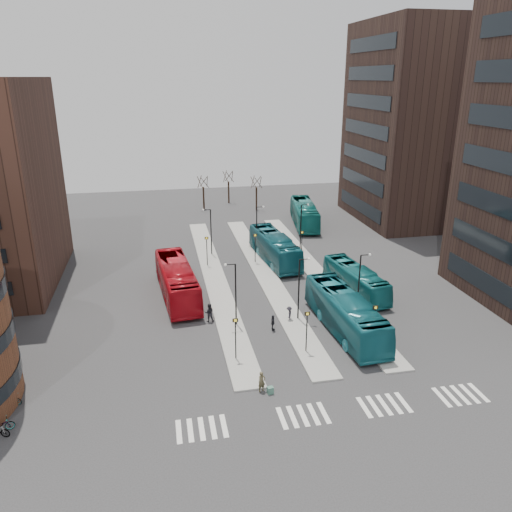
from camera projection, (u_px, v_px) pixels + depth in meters
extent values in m
plane|color=#2B2B2D|center=(337.00, 454.00, 30.87)|extent=(160.00, 160.00, 0.00)
cube|color=gray|center=(215.00, 278.00, 57.78)|extent=(2.50, 45.00, 0.15)
cube|color=gray|center=(265.00, 274.00, 58.89)|extent=(2.50, 45.00, 0.15)
cube|color=gray|center=(314.00, 270.00, 60.00)|extent=(2.50, 45.00, 0.15)
cube|color=navy|center=(270.00, 390.00, 36.66)|extent=(0.49, 0.42, 0.55)
imported|color=#B30D18|center=(177.00, 280.00, 52.38)|extent=(4.33, 13.50, 3.70)
imported|color=#15606C|center=(345.00, 313.00, 45.25)|extent=(3.78, 13.15, 3.62)
imported|color=#12515C|center=(274.00, 248.00, 62.66)|extent=(4.19, 13.00, 3.56)
imported|color=#15686D|center=(355.00, 280.00, 53.49)|extent=(3.89, 10.91, 2.97)
imported|color=#156C68|center=(304.00, 214.00, 77.89)|extent=(5.14, 13.49, 3.67)
imported|color=#4C452D|center=(262.00, 382.00, 36.77)|extent=(0.68, 0.56, 1.61)
imported|color=black|center=(209.00, 313.00, 47.29)|extent=(0.95, 0.77, 1.83)
imported|color=black|center=(273.00, 323.00, 45.68)|extent=(0.66, 0.96, 1.52)
imported|color=black|center=(289.00, 314.00, 47.51)|extent=(0.80, 1.06, 1.45)
imported|color=gray|center=(12.00, 399.00, 35.45)|extent=(1.63, 1.01, 0.81)
cube|color=silver|center=(179.00, 432.00, 32.80)|extent=(0.35, 2.40, 0.01)
cube|color=silver|center=(190.00, 430.00, 32.94)|extent=(0.35, 2.40, 0.01)
cube|color=silver|center=(202.00, 429.00, 33.07)|extent=(0.35, 2.40, 0.01)
cube|color=silver|center=(213.00, 427.00, 33.21)|extent=(0.35, 2.40, 0.01)
cube|color=silver|center=(224.00, 426.00, 33.35)|extent=(0.35, 2.40, 0.01)
cube|color=silver|center=(282.00, 418.00, 34.09)|extent=(0.35, 2.40, 0.01)
cube|color=silver|center=(293.00, 417.00, 34.23)|extent=(0.35, 2.40, 0.01)
cube|color=silver|center=(303.00, 415.00, 34.37)|extent=(0.35, 2.40, 0.01)
cube|color=silver|center=(313.00, 414.00, 34.51)|extent=(0.35, 2.40, 0.01)
cube|color=silver|center=(324.00, 413.00, 34.65)|extent=(0.35, 2.40, 0.01)
cube|color=silver|center=(364.00, 407.00, 35.20)|extent=(0.35, 2.40, 0.01)
cube|color=silver|center=(374.00, 406.00, 35.34)|extent=(0.35, 2.40, 0.01)
cube|color=silver|center=(384.00, 405.00, 35.48)|extent=(0.35, 2.40, 0.01)
cube|color=silver|center=(394.00, 403.00, 35.62)|extent=(0.35, 2.40, 0.01)
cube|color=silver|center=(404.00, 402.00, 35.76)|extent=(0.35, 2.40, 0.01)
cube|color=silver|center=(442.00, 397.00, 36.31)|extent=(0.35, 2.40, 0.01)
cube|color=silver|center=(451.00, 396.00, 36.45)|extent=(0.35, 2.40, 0.01)
cube|color=silver|center=(460.00, 395.00, 36.59)|extent=(0.35, 2.40, 0.01)
cube|color=silver|center=(469.00, 394.00, 36.73)|extent=(0.35, 2.40, 0.01)
cube|color=silver|center=(479.00, 392.00, 36.87)|extent=(0.35, 2.40, 0.01)
cube|color=black|center=(494.00, 288.00, 48.84)|extent=(0.12, 16.00, 2.00)
cube|color=black|center=(501.00, 249.00, 47.49)|extent=(0.12, 16.00, 2.00)
cube|color=black|center=(508.00, 209.00, 46.13)|extent=(0.12, 16.00, 2.00)
cube|color=#32221C|center=(426.00, 124.00, 77.83)|extent=(20.00, 20.00, 30.00)
cube|color=black|center=(360.00, 205.00, 80.21)|extent=(0.12, 16.00, 2.00)
cube|color=black|center=(361.00, 181.00, 78.85)|extent=(0.12, 16.00, 2.00)
cube|color=black|center=(363.00, 155.00, 77.50)|extent=(0.12, 16.00, 2.00)
cube|color=black|center=(365.00, 129.00, 76.14)|extent=(0.12, 16.00, 2.00)
cube|color=black|center=(367.00, 102.00, 74.79)|extent=(0.12, 16.00, 2.00)
cube|color=black|center=(369.00, 73.00, 73.43)|extent=(0.12, 16.00, 2.00)
cube|color=black|center=(371.00, 44.00, 72.08)|extent=(0.12, 16.00, 2.00)
cylinder|color=black|center=(236.00, 339.00, 40.48)|extent=(0.10, 0.10, 3.50)
cube|color=black|center=(235.00, 320.00, 39.89)|extent=(0.45, 0.10, 0.30)
cube|color=yellow|center=(235.00, 321.00, 39.83)|extent=(0.20, 0.02, 0.20)
cylinder|color=black|center=(207.00, 252.00, 60.77)|extent=(0.10, 0.10, 3.50)
cube|color=black|center=(206.00, 238.00, 60.18)|extent=(0.45, 0.10, 0.30)
cube|color=yellow|center=(207.00, 238.00, 60.13)|extent=(0.20, 0.02, 0.20)
cylinder|color=black|center=(307.00, 332.00, 41.59)|extent=(0.10, 0.10, 3.50)
cube|color=black|center=(307.00, 314.00, 41.00)|extent=(0.45, 0.10, 0.30)
cube|color=yellow|center=(308.00, 314.00, 40.94)|extent=(0.20, 0.02, 0.20)
cylinder|color=black|center=(255.00, 249.00, 61.88)|extent=(0.10, 0.10, 3.50)
cube|color=black|center=(255.00, 235.00, 61.29)|extent=(0.45, 0.10, 0.30)
cube|color=yellow|center=(255.00, 235.00, 61.24)|extent=(0.20, 0.02, 0.20)
cylinder|color=black|center=(374.00, 326.00, 42.70)|extent=(0.10, 0.10, 3.50)
cube|color=black|center=(375.00, 307.00, 42.11)|extent=(0.45, 0.10, 0.30)
cube|color=yellow|center=(376.00, 308.00, 42.05)|extent=(0.20, 0.02, 0.20)
cylinder|color=black|center=(302.00, 246.00, 62.99)|extent=(0.10, 0.10, 3.50)
cube|color=black|center=(302.00, 232.00, 62.40)|extent=(0.45, 0.10, 0.30)
cube|color=yellow|center=(302.00, 232.00, 62.35)|extent=(0.20, 0.02, 0.20)
cylinder|color=black|center=(236.00, 295.00, 45.78)|extent=(0.14, 0.14, 6.00)
cylinder|color=black|center=(230.00, 264.00, 44.68)|extent=(0.90, 0.08, 0.08)
sphere|color=silver|center=(225.00, 265.00, 44.59)|extent=(0.24, 0.24, 0.24)
cylinder|color=black|center=(211.00, 232.00, 64.22)|extent=(0.14, 0.14, 6.00)
cylinder|color=black|center=(207.00, 210.00, 63.13)|extent=(0.90, 0.08, 0.08)
sphere|color=silver|center=(203.00, 210.00, 63.04)|extent=(0.24, 0.24, 0.24)
cylinder|color=black|center=(299.00, 289.00, 46.89)|extent=(0.14, 0.14, 6.00)
cylinder|color=black|center=(304.00, 259.00, 45.95)|extent=(0.90, 0.08, 0.08)
sphere|color=silver|center=(309.00, 259.00, 46.04)|extent=(0.24, 0.24, 0.24)
cylinder|color=black|center=(257.00, 229.00, 65.34)|extent=(0.14, 0.14, 6.00)
cylinder|color=black|center=(260.00, 207.00, 64.40)|extent=(0.90, 0.08, 0.08)
sphere|color=silver|center=(263.00, 207.00, 64.49)|extent=(0.24, 0.24, 0.24)
cylinder|color=black|center=(359.00, 285.00, 48.00)|extent=(0.14, 0.14, 6.00)
cylinder|color=black|center=(365.00, 255.00, 47.06)|extent=(0.90, 0.08, 0.08)
sphere|color=silver|center=(370.00, 255.00, 47.15)|extent=(0.24, 0.24, 0.24)
cylinder|color=black|center=(301.00, 227.00, 66.45)|extent=(0.14, 0.14, 6.00)
cylinder|color=black|center=(305.00, 205.00, 65.51)|extent=(0.90, 0.08, 0.08)
sphere|color=silver|center=(308.00, 205.00, 65.60)|extent=(0.24, 0.24, 0.24)
cylinder|color=black|center=(204.00, 198.00, 87.01)|extent=(0.30, 0.30, 4.00)
cylinder|color=black|center=(207.00, 182.00, 86.16)|extent=(0.10, 1.56, 1.95)
cylinder|color=black|center=(204.00, 181.00, 86.68)|extent=(1.48, 0.59, 1.97)
cylinder|color=black|center=(200.00, 182.00, 86.31)|extent=(0.90, 1.31, 1.99)
cylinder|color=black|center=(200.00, 183.00, 85.55)|extent=(0.89, 1.31, 1.99)
cylinder|color=black|center=(205.00, 183.00, 85.46)|extent=(1.48, 0.58, 1.97)
cylinder|color=black|center=(229.00, 192.00, 91.63)|extent=(0.30, 0.30, 4.00)
cylinder|color=black|center=(232.00, 176.00, 90.78)|extent=(0.10, 1.56, 1.95)
cylinder|color=black|center=(229.00, 176.00, 91.30)|extent=(1.48, 0.59, 1.97)
cylinder|color=black|center=(225.00, 176.00, 90.92)|extent=(0.90, 1.31, 1.99)
cylinder|color=black|center=(226.00, 177.00, 90.16)|extent=(0.89, 1.31, 1.99)
cylinder|color=black|center=(230.00, 177.00, 90.07)|extent=(1.48, 0.58, 1.97)
cylinder|color=black|center=(256.00, 199.00, 86.83)|extent=(0.30, 0.30, 4.00)
cylinder|color=black|center=(260.00, 182.00, 85.98)|extent=(0.10, 1.56, 1.95)
cylinder|color=black|center=(257.00, 181.00, 86.51)|extent=(1.48, 0.59, 1.97)
cylinder|color=black|center=(253.00, 182.00, 86.13)|extent=(0.90, 1.31, 1.99)
cylinder|color=black|center=(254.00, 183.00, 85.37)|extent=(0.89, 1.31, 1.99)
cylinder|color=black|center=(258.00, 183.00, 85.28)|extent=(1.48, 0.58, 1.97)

